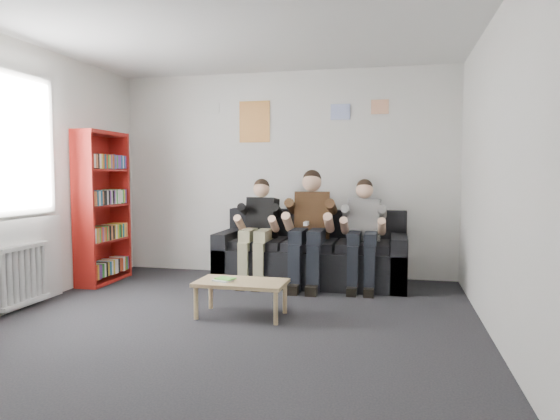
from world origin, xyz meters
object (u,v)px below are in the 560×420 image
at_px(bookshelf, 103,207).
at_px(person_right, 363,233).
at_px(sofa, 312,257).
at_px(person_middle, 309,229).
at_px(person_left, 258,231).
at_px(coffee_table, 241,285).

distance_m(bookshelf, person_right, 3.21).
relative_size(sofa, person_right, 1.78).
relative_size(sofa, person_middle, 1.64).
height_order(person_middle, person_right, person_middle).
xyz_separation_m(bookshelf, person_left, (1.90, 0.36, -0.28)).
xyz_separation_m(person_left, person_middle, (0.64, -0.01, 0.04)).
bearing_deg(person_left, person_right, 7.37).
distance_m(sofa, bookshelf, 2.67).
xyz_separation_m(coffee_table, person_middle, (0.41, 1.41, 0.40)).
bearing_deg(person_middle, sofa, 83.01).
bearing_deg(bookshelf, person_right, 4.98).
relative_size(sofa, person_left, 1.78).
bearing_deg(person_left, sofa, 24.87).
bearing_deg(coffee_table, person_right, 53.41).
relative_size(coffee_table, person_left, 0.66).
xyz_separation_m(person_middle, person_right, (0.64, 0.01, -0.04)).
bearing_deg(sofa, coffee_table, -104.31).
bearing_deg(person_right, sofa, 167.63).
bearing_deg(bookshelf, person_left, 9.23).
height_order(sofa, person_left, person_left).
distance_m(sofa, coffee_table, 1.67).
bearing_deg(person_left, coffee_table, -73.55).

